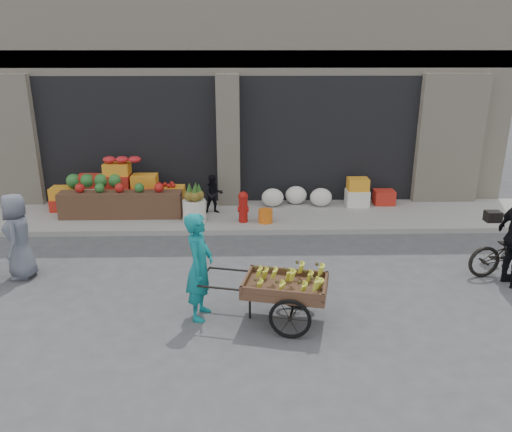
{
  "coord_description": "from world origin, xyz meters",
  "views": [
    {
      "loc": [
        0.4,
        -7.1,
        3.88
      ],
      "look_at": [
        0.58,
        1.06,
        1.1
      ],
      "focal_mm": 35.0,
      "sensor_mm": 36.0,
      "label": 1
    }
  ],
  "objects_px": {
    "pineapple_bin": "(194,211)",
    "vendor_woman": "(199,266)",
    "seated_person": "(214,194)",
    "vendor_grey": "(18,236)",
    "fire_hydrant": "(243,206)",
    "orange_bucket": "(265,216)",
    "banana_cart": "(282,284)"
  },
  "relations": [
    {
      "from": "pineapple_bin",
      "to": "vendor_woman",
      "type": "distance_m",
      "value": 4.05
    },
    {
      "from": "seated_person",
      "to": "vendor_grey",
      "type": "distance_m",
      "value": 4.49
    },
    {
      "from": "seated_person",
      "to": "vendor_woman",
      "type": "distance_m",
      "value": 4.61
    },
    {
      "from": "fire_hydrant",
      "to": "vendor_grey",
      "type": "xyz_separation_m",
      "value": [
        -3.89,
        -2.49,
        0.26
      ]
    },
    {
      "from": "orange_bucket",
      "to": "seated_person",
      "type": "relative_size",
      "value": 0.34
    },
    {
      "from": "orange_bucket",
      "to": "seated_person",
      "type": "bearing_deg",
      "value": 149.74
    },
    {
      "from": "fire_hydrant",
      "to": "seated_person",
      "type": "bearing_deg",
      "value": 137.12
    },
    {
      "from": "pineapple_bin",
      "to": "vendor_woman",
      "type": "xyz_separation_m",
      "value": [
        0.47,
        -4.0,
        0.45
      ]
    },
    {
      "from": "fire_hydrant",
      "to": "vendor_woman",
      "type": "distance_m",
      "value": 4.01
    },
    {
      "from": "vendor_woman",
      "to": "banana_cart",
      "type": "bearing_deg",
      "value": -88.85
    },
    {
      "from": "pineapple_bin",
      "to": "seated_person",
      "type": "xyz_separation_m",
      "value": [
        0.4,
        0.6,
        0.21
      ]
    },
    {
      "from": "banana_cart",
      "to": "seated_person",
      "type": "bearing_deg",
      "value": 117.81
    },
    {
      "from": "banana_cart",
      "to": "orange_bucket",
      "type": "bearing_deg",
      "value": 103.95
    },
    {
      "from": "fire_hydrant",
      "to": "pineapple_bin",
      "type": "bearing_deg",
      "value": 177.4
    },
    {
      "from": "fire_hydrant",
      "to": "orange_bucket",
      "type": "height_order",
      "value": "fire_hydrant"
    },
    {
      "from": "fire_hydrant",
      "to": "banana_cart",
      "type": "distance_m",
      "value": 4.18
    },
    {
      "from": "fire_hydrant",
      "to": "orange_bucket",
      "type": "xyz_separation_m",
      "value": [
        0.5,
        -0.05,
        -0.23
      ]
    },
    {
      "from": "banana_cart",
      "to": "pineapple_bin",
      "type": "bearing_deg",
      "value": 124.7
    },
    {
      "from": "orange_bucket",
      "to": "vendor_woman",
      "type": "xyz_separation_m",
      "value": [
        -1.13,
        -3.9,
        0.55
      ]
    },
    {
      "from": "banana_cart",
      "to": "vendor_grey",
      "type": "distance_m",
      "value": 4.76
    },
    {
      "from": "fire_hydrant",
      "to": "vendor_grey",
      "type": "distance_m",
      "value": 4.63
    },
    {
      "from": "orange_bucket",
      "to": "banana_cart",
      "type": "bearing_deg",
      "value": -88.93
    },
    {
      "from": "vendor_woman",
      "to": "seated_person",
      "type": "bearing_deg",
      "value": 10.72
    },
    {
      "from": "orange_bucket",
      "to": "vendor_woman",
      "type": "bearing_deg",
      "value": -106.18
    },
    {
      "from": "fire_hydrant",
      "to": "orange_bucket",
      "type": "distance_m",
      "value": 0.55
    },
    {
      "from": "orange_bucket",
      "to": "vendor_grey",
      "type": "bearing_deg",
      "value": -150.92
    },
    {
      "from": "seated_person",
      "to": "orange_bucket",
      "type": "bearing_deg",
      "value": -40.26
    },
    {
      "from": "fire_hydrant",
      "to": "seated_person",
      "type": "height_order",
      "value": "seated_person"
    },
    {
      "from": "pineapple_bin",
      "to": "orange_bucket",
      "type": "height_order",
      "value": "pineapple_bin"
    },
    {
      "from": "seated_person",
      "to": "banana_cart",
      "type": "distance_m",
      "value": 4.95
    },
    {
      "from": "orange_bucket",
      "to": "seated_person",
      "type": "distance_m",
      "value": 1.42
    },
    {
      "from": "pineapple_bin",
      "to": "vendor_grey",
      "type": "height_order",
      "value": "vendor_grey"
    }
  ]
}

